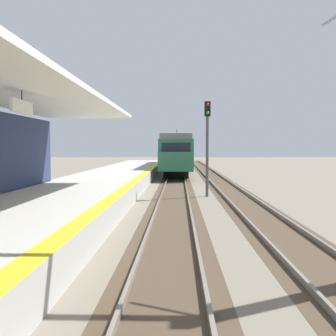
% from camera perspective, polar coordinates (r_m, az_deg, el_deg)
% --- Properties ---
extents(station_platform, '(5.00, 80.00, 0.91)m').
position_cam_1_polar(station_platform, '(15.54, -15.80, -5.37)').
color(station_platform, '#B7B5AD').
rests_on(station_platform, ground).
extents(track_pair_nearest_platform, '(2.34, 120.00, 0.16)m').
position_cam_1_polar(track_pair_nearest_platform, '(18.85, 0.90, -5.02)').
color(track_pair_nearest_platform, '#4C3D2D').
rests_on(track_pair_nearest_platform, ground).
extents(track_pair_middle, '(2.34, 120.00, 0.16)m').
position_cam_1_polar(track_pair_middle, '(19.12, 11.18, -4.97)').
color(track_pair_middle, '#4C3D2D').
rests_on(track_pair_middle, ground).
extents(approaching_train, '(2.93, 19.60, 4.76)m').
position_cam_1_polar(approaching_train, '(39.73, 1.28, 2.30)').
color(approaching_train, '#286647').
rests_on(approaching_train, ground).
extents(rail_signal_post, '(0.32, 0.34, 5.20)m').
position_cam_1_polar(rail_signal_post, '(21.15, 5.85, 4.38)').
color(rail_signal_post, '#4C4C4C').
rests_on(rail_signal_post, ground).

